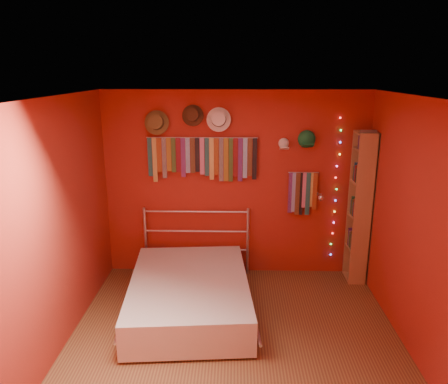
# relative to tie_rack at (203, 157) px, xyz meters

# --- Properties ---
(ground) EXTENTS (3.50, 3.50, 0.00)m
(ground) POSITION_rel_tie_rack_xyz_m (0.42, -1.69, -1.65)
(ground) COLOR brown
(ground) RESTS_ON ground
(back_wall) EXTENTS (3.50, 0.02, 2.50)m
(back_wall) POSITION_rel_tie_rack_xyz_m (0.42, 0.06, -0.40)
(back_wall) COLOR maroon
(back_wall) RESTS_ON ground
(right_wall) EXTENTS (0.02, 3.50, 2.50)m
(right_wall) POSITION_rel_tie_rack_xyz_m (2.17, -1.69, -0.40)
(right_wall) COLOR maroon
(right_wall) RESTS_ON ground
(left_wall) EXTENTS (0.02, 3.50, 2.50)m
(left_wall) POSITION_rel_tie_rack_xyz_m (-1.33, -1.69, -0.40)
(left_wall) COLOR maroon
(left_wall) RESTS_ON ground
(ceiling) EXTENTS (3.50, 3.50, 0.02)m
(ceiling) POSITION_rel_tie_rack_xyz_m (0.42, -1.69, 0.85)
(ceiling) COLOR white
(ceiling) RESTS_ON back_wall
(tie_rack) EXTENTS (1.45, 0.03, 0.60)m
(tie_rack) POSITION_rel_tie_rack_xyz_m (0.00, 0.00, 0.00)
(tie_rack) COLOR silver
(tie_rack) RESTS_ON back_wall
(small_tie_rack) EXTENTS (0.40, 0.03, 0.59)m
(small_tie_rack) POSITION_rel_tie_rack_xyz_m (1.31, 0.00, -0.47)
(small_tie_rack) COLOR silver
(small_tie_rack) RESTS_ON back_wall
(fedora_olive) EXTENTS (0.31, 0.17, 0.31)m
(fedora_olive) POSITION_rel_tie_rack_xyz_m (-0.59, -0.03, 0.45)
(fedora_olive) COLOR brown
(fedora_olive) RESTS_ON back_wall
(fedora_brown) EXTENTS (0.27, 0.15, 0.27)m
(fedora_brown) POSITION_rel_tie_rack_xyz_m (-0.13, -0.03, 0.54)
(fedora_brown) COLOR #412917
(fedora_brown) RESTS_ON back_wall
(fedora_white) EXTENTS (0.31, 0.17, 0.31)m
(fedora_white) POSITION_rel_tie_rack_xyz_m (0.20, -0.03, 0.49)
(fedora_white) COLOR white
(fedora_white) RESTS_ON back_wall
(cap_white) EXTENTS (0.16, 0.20, 0.16)m
(cap_white) POSITION_rel_tie_rack_xyz_m (1.04, 0.01, 0.18)
(cap_white) COLOR white
(cap_white) RESTS_ON back_wall
(cap_green) EXTENTS (0.20, 0.25, 0.20)m
(cap_green) POSITION_rel_tie_rack_xyz_m (1.33, 0.01, 0.23)
(cap_green) COLOR #197138
(cap_green) RESTS_ON back_wall
(fairy_lights) EXTENTS (0.06, 0.02, 1.90)m
(fairy_lights) POSITION_rel_tie_rack_xyz_m (1.76, 0.02, -0.44)
(fairy_lights) COLOR #FF3333
(fairy_lights) RESTS_ON back_wall
(reading_lamp) EXTENTS (0.07, 0.32, 0.09)m
(reading_lamp) POSITION_rel_tie_rack_xyz_m (1.52, -0.18, -0.48)
(reading_lamp) COLOR silver
(reading_lamp) RESTS_ON back_wall
(bookshelf) EXTENTS (0.25, 0.34, 2.00)m
(bookshelf) POSITION_rel_tie_rack_xyz_m (2.08, -0.16, -0.63)
(bookshelf) COLOR #AD824E
(bookshelf) RESTS_ON ground
(bed) EXTENTS (1.59, 2.02, 0.95)m
(bed) POSITION_rel_tie_rack_xyz_m (-0.10, -1.03, -1.42)
(bed) COLOR silver
(bed) RESTS_ON ground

